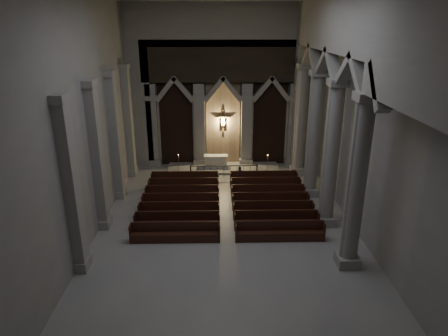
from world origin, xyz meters
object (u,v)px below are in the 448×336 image
pews (226,204)px  candle_stand_left (179,168)px  altar_rail (224,169)px  worshipper (240,176)px  altar (216,161)px  candle_stand_right (267,168)px

pews → candle_stand_left: bearing=118.0°
altar_rail → worshipper: (1.09, -1.31, 0.02)m
altar → candle_stand_left: 2.91m
candle_stand_right → worshipper: bearing=-134.6°
altar → worshipper: worshipper is taller
candle_stand_right → pews: (-3.27, -6.13, -0.06)m
altar_rail → pews: size_ratio=0.49×
altar → pews: altar is taller
candle_stand_left → altar: bearing=17.8°
altar → candle_stand_right: 3.98m
altar → altar_rail: bearing=-73.4°
altar_rail → pews: pews is taller
altar → candle_stand_right: candle_stand_right is taller
candle_stand_left → worshipper: candle_stand_left is taller
worshipper → altar: bearing=116.7°
altar_rail → worshipper: size_ratio=3.73×
altar → altar_rail: (0.58, -1.92, 0.02)m
altar_rail → candle_stand_right: (3.27, 0.90, -0.25)m
candle_stand_left → worshipper: bearing=-27.9°
worshipper → candle_stand_right: bearing=45.0°
candle_stand_right → worshipper: size_ratio=1.10×
candle_stand_left → candle_stand_right: bearing=-1.2°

